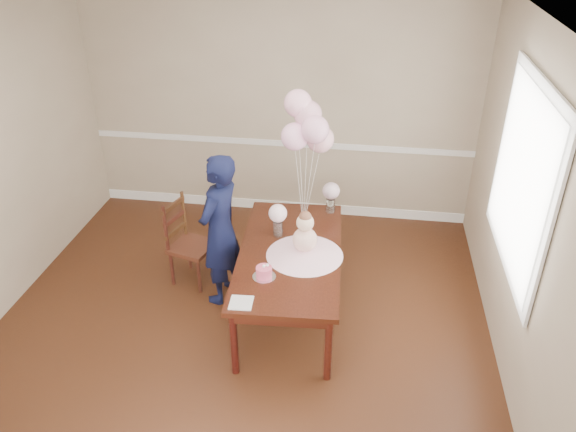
{
  "coord_description": "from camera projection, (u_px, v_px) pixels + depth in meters",
  "views": [
    {
      "loc": [
        1.01,
        -3.61,
        3.44
      ],
      "look_at": [
        0.4,
        0.53,
        1.05
      ],
      "focal_mm": 35.0,
      "sensor_mm": 36.0,
      "label": 1
    }
  ],
  "objects": [
    {
      "name": "table_apron",
      "position": [
        290.0,
        260.0,
        5.06
      ],
      "size": [
        0.91,
        1.75,
        0.09
      ],
      "primitive_type": "cube",
      "rotation": [
        0.0,
        0.0,
        0.06
      ],
      "color": "black",
      "rests_on": "table_leg_fl"
    },
    {
      "name": "table_leg_br",
      "position": [
        332.0,
        239.0,
        5.88
      ],
      "size": [
        0.07,
        0.07,
        0.63
      ],
      "primitive_type": "cylinder",
      "rotation": [
        0.0,
        0.0,
        0.06
      ],
      "color": "black",
      "rests_on": "floor"
    },
    {
      "name": "chair_rail_trim",
      "position": [
        279.0,
        143.0,
        6.63
      ],
      "size": [
        4.5,
        0.02,
        0.07
      ],
      "primitive_type": "cube",
      "color": "white",
      "rests_on": "wall_back"
    },
    {
      "name": "chair_slat_top",
      "position": [
        173.0,
        205.0,
        5.44
      ],
      "size": [
        0.12,
        0.35,
        0.04
      ],
      "primitive_type": "cube",
      "rotation": [
        0.0,
        0.0,
        -0.27
      ],
      "color": "#361D0E",
      "rests_on": "dining_chair_seat"
    },
    {
      "name": "dining_chair_seat",
      "position": [
        192.0,
        247.0,
        5.59
      ],
      "size": [
        0.48,
        0.48,
        0.04
      ],
      "primitive_type": "cube",
      "rotation": [
        0.0,
        0.0,
        -0.27
      ],
      "color": "#3D1A10",
      "rests_on": "chair_leg_fl"
    },
    {
      "name": "chair_back_post_r",
      "position": [
        184.0,
        214.0,
        5.65
      ],
      "size": [
        0.04,
        0.04,
        0.49
      ],
      "primitive_type": "cylinder",
      "rotation": [
        0.0,
        0.0,
        -0.27
      ],
      "color": "#3C2110",
      "rests_on": "dining_chair_seat"
    },
    {
      "name": "rose_vase_far",
      "position": [
        330.0,
        205.0,
        5.62
      ],
      "size": [
        0.1,
        0.1,
        0.14
      ],
      "primitive_type": "cylinder",
      "rotation": [
        0.0,
        0.0,
        0.06
      ],
      "color": "white",
      "rests_on": "dining_table_top"
    },
    {
      "name": "chair_leg_bl",
      "position": [
        189.0,
        253.0,
        5.88
      ],
      "size": [
        0.04,
        0.04,
        0.38
      ],
      "primitive_type": "cylinder",
      "rotation": [
        0.0,
        0.0,
        -0.27
      ],
      "color": "#3B1810",
      "rests_on": "floor"
    },
    {
      "name": "balloon_d",
      "position": [
        298.0,
        103.0,
        4.96
      ],
      "size": [
        0.25,
        0.25,
        0.25
      ],
      "primitive_type": "sphere",
      "color": "#F9B0CA",
      "rests_on": "balloon_ribbon_d"
    },
    {
      "name": "chair_slat_mid",
      "position": [
        175.0,
        218.0,
        5.51
      ],
      "size": [
        0.12,
        0.35,
        0.04
      ],
      "primitive_type": "cube",
      "rotation": [
        0.0,
        0.0,
        -0.27
      ],
      "color": "#38160F",
      "rests_on": "dining_chair_seat"
    },
    {
      "name": "balloon_ribbon_d",
      "position": [
        301.0,
        173.0,
        5.23
      ],
      "size": [
        0.08,
        0.09,
        1.02
      ],
      "primitive_type": "cylinder",
      "rotation": [
        -0.09,
        -0.07,
        0.06
      ],
      "color": "white",
      "rests_on": "balloon_weight"
    },
    {
      "name": "floor",
      "position": [
        235.0,
        345.0,
        4.94
      ],
      "size": [
        4.5,
        5.0,
        0.0
      ],
      "primitive_type": "cube",
      "color": "black",
      "rests_on": "ground"
    },
    {
      "name": "balloon_ribbon_c",
      "position": [
        305.0,
        178.0,
        5.24
      ],
      "size": [
        0.02,
        0.09,
        0.93
      ],
      "primitive_type": "cylinder",
      "rotation": [
        -0.09,
        0.02,
        0.06
      ],
      "color": "silver",
      "rests_on": "balloon_weight"
    },
    {
      "name": "baby_skirt",
      "position": [
        305.0,
        251.0,
        4.94
      ],
      "size": [
        0.72,
        0.72,
        0.09
      ],
      "primitive_type": "cone",
      "rotation": [
        0.0,
        0.0,
        0.06
      ],
      "color": "#FFBBD1",
      "rests_on": "dining_table_top"
    },
    {
      "name": "rose_vase_near",
      "position": [
        278.0,
        228.0,
        5.22
      ],
      "size": [
        0.1,
        0.1,
        0.14
      ],
      "primitive_type": "cylinder",
      "rotation": [
        0.0,
        0.0,
        0.06
      ],
      "color": "silver",
      "rests_on": "dining_table_top"
    },
    {
      "name": "balloon_ribbon_b",
      "position": [
        309.0,
        185.0,
        5.2
      ],
      "size": [
        0.09,
        0.04,
        0.84
      ],
      "primitive_type": "cylinder",
      "rotation": [
        0.05,
        0.1,
        0.06
      ],
      "color": "white",
      "rests_on": "balloon_weight"
    },
    {
      "name": "balloon_weight",
      "position": [
        304.0,
        223.0,
        5.43
      ],
      "size": [
        0.04,
        0.04,
        0.02
      ],
      "primitive_type": "cylinder",
      "rotation": [
        0.0,
        0.0,
        0.06
      ],
      "color": "silver",
      "rests_on": "dining_table_top"
    },
    {
      "name": "window_blinds",
      "position": [
        520.0,
        178.0,
        4.32
      ],
      "size": [
        0.01,
        1.5,
        1.4
      ],
      "primitive_type": "cube",
      "color": "white",
      "rests_on": "wall_right"
    },
    {
      "name": "balloon_ribbon_e",
      "position": [
        311.0,
        189.0,
        5.28
      ],
      "size": [
        0.12,
        0.07,
        0.7
      ],
      "primitive_type": "cylinder",
      "rotation": [
        -0.09,
        0.17,
        0.06
      ],
      "color": "white",
      "rests_on": "balloon_weight"
    },
    {
      "name": "cake_flower_b",
      "position": [
        267.0,
        265.0,
        4.64
      ],
      "size": [
        0.03,
        0.03,
        0.03
      ],
      "primitive_type": "sphere",
      "color": "white",
      "rests_on": "birthday_cake"
    },
    {
      "name": "balloon_e",
      "position": [
        320.0,
        139.0,
        5.07
      ],
      "size": [
        0.25,
        0.25,
        0.25
      ],
      "primitive_type": "sphere",
      "color": "#E3A1AE",
      "rests_on": "balloon_ribbon_e"
    },
    {
      "name": "ceiling",
      "position": [
        215.0,
        29.0,
        3.6
      ],
      "size": [
        4.5,
        5.0,
        0.02
      ],
      "primitive_type": "cube",
      "color": "white",
      "rests_on": "wall_back"
    },
    {
      "name": "wall_back",
      "position": [
        279.0,
        106.0,
        6.41
      ],
      "size": [
        4.5,
        0.02,
        2.7
      ],
      "primitive_type": "cube",
      "color": "tan",
      "rests_on": "floor"
    },
    {
      "name": "balloon_a",
      "position": [
        295.0,
        137.0,
        5.0
      ],
      "size": [
        0.25,
        0.25,
        0.25
      ],
      "primitive_type": "sphere",
      "color": "#FFB4DC",
      "rests_on": "balloon_ribbon_a"
    },
    {
      "name": "balloon_ribbon_a",
      "position": [
        299.0,
        188.0,
        5.25
      ],
      "size": [
        0.08,
        0.01,
        0.75
      ],
      "primitive_type": "cylinder",
      "rotation": [
        0.0,
        -0.1,
        0.06
      ],
      "color": "white",
      "rests_on": "balloon_weight"
    },
    {
      "name": "chair_leg_br",
      "position": [
        216.0,
        260.0,
        5.77
      ],
      "size": [
        0.04,
        0.04,
        0.38
      ],
      "primitive_type": "cylinder",
      "rotation": [
        0.0,
        0.0,
        -0.27
      ],
      "color": "#33170D",
      "rests_on": "floor"
    },
    {
      "name": "balloon_c",
      "position": [
        308.0,
        114.0,
        4.98
      ],
      "size": [
        0.25,
        0.25,
        0.25
      ],
      "primitive_type": "sphere",
      "color": "#E19FB6",
      "rests_on": "balloon_ribbon_c"
    },
    {
      "name": "baby_head",
      "position": [
        305.0,
        223.0,
        4.8
      ],
      "size": [
        0.15,
        0.15,
        0.15
      ],
      "primitive_type": "sphere",
      "color": "beige",
      "rests_on": "baby_torso"
    },
    {
      "name": "table_leg_bl",
      "position": [
        261.0,
        235.0,
        5.94
      ],
      "size": [
        0.07,
        0.07,
        0.63
      ],
      "primitive_type": "cylinder",
      "rotation": [
        0.0,
        0.0,
        0.06
      ],
      "color": "black",
      "rests_on": "floor"
    },
    {
      "name": "birthday_cake",
      "position": [
        264.0,
        272.0,
        4.65
      ],
      "size": [
        0.14,
        0.14,
        0.09
      ],
      "primitive_type": "cylinder",
      "rotation": [
        0.0,
        0.0,
        0.06
      ],
      "color": "#DE4669",
      "rests_on": "cake_platter"
    },
    {
      "name": "cake_platter",
      "position": [
        264.0,
        277.0,
        4.68
      ],
      "size": [
        0.21,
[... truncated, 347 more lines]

